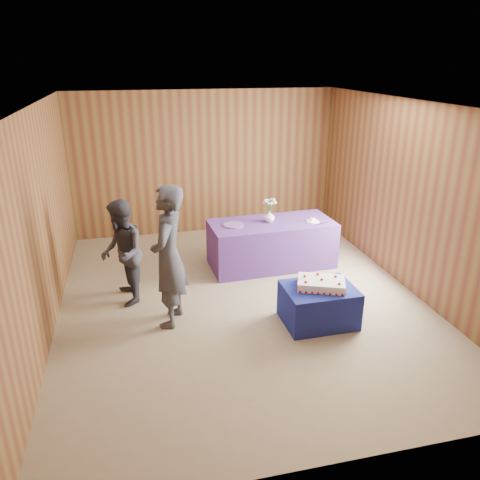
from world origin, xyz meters
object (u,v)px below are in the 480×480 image
object	(u,v)px
cake_table	(319,305)
guest_right	(122,253)
serving_table	(271,244)
sheet_cake	(321,283)
vase	(269,216)
guest_left	(169,257)

from	to	relation	value
cake_table	guest_right	distance (m)	2.73
serving_table	guest_right	size ratio (longest dim) A/B	1.35
serving_table	sheet_cake	bearing A→B (deg)	-89.93
vase	guest_left	world-z (taller)	guest_left
serving_table	guest_right	distance (m)	2.50
vase	guest_left	bearing A→B (deg)	-139.93
cake_table	serving_table	world-z (taller)	serving_table
guest_left	guest_right	bearing A→B (deg)	-120.86
serving_table	guest_left	size ratio (longest dim) A/B	1.09
serving_table	vase	distance (m)	0.47
cake_table	guest_left	size ratio (longest dim) A/B	0.49
cake_table	serving_table	bearing A→B (deg)	91.37
cake_table	serving_table	size ratio (longest dim) A/B	0.45
serving_table	vase	size ratio (longest dim) A/B	10.92
cake_table	vase	world-z (taller)	vase
sheet_cake	vase	world-z (taller)	vase
sheet_cake	guest_left	xyz separation A→B (m)	(-1.87, 0.45, 0.37)
guest_right	guest_left	bearing A→B (deg)	35.40
sheet_cake	vase	size ratio (longest dim) A/B	3.95
cake_table	serving_table	distance (m)	1.89
vase	guest_right	size ratio (longest dim) A/B	0.12
sheet_cake	guest_right	size ratio (longest dim) A/B	0.49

